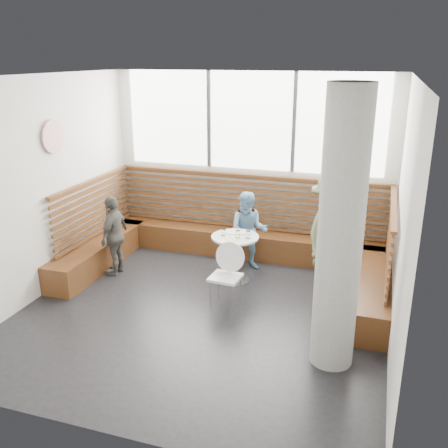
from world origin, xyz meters
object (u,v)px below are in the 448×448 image
(cafe_chair, at_px, (227,270))
(child_left, at_px, (114,235))
(cafe_table, at_px, (235,249))
(child_back, at_px, (248,231))
(adult_man, at_px, (330,233))
(concrete_column, at_px, (340,234))

(cafe_chair, height_order, child_left, child_left)
(cafe_table, distance_m, child_left, 1.99)
(cafe_table, relative_size, child_back, 0.58)
(cafe_chair, bearing_deg, adult_man, 40.67)
(concrete_column, bearing_deg, child_left, 158.42)
(concrete_column, relative_size, child_left, 2.42)
(adult_man, height_order, child_back, adult_man)
(adult_man, bearing_deg, child_left, 114.79)
(adult_man, relative_size, child_left, 1.37)
(cafe_table, xyz_separation_m, child_back, (0.06, 0.56, 0.12))
(child_left, bearing_deg, cafe_table, 96.16)
(cafe_chair, bearing_deg, cafe_table, 102.78)
(child_left, bearing_deg, child_back, 110.53)
(cafe_table, xyz_separation_m, cafe_chair, (0.11, -0.78, -0.01))
(cafe_table, distance_m, adult_man, 1.49)
(child_back, distance_m, child_left, 2.20)
(cafe_chair, xyz_separation_m, child_left, (-2.08, 0.48, 0.13))
(child_back, bearing_deg, cafe_chair, -97.23)
(cafe_chair, distance_m, adult_man, 1.68)
(child_back, relative_size, child_left, 1.00)
(adult_man, bearing_deg, cafe_chair, 142.82)
(concrete_column, xyz_separation_m, cafe_chair, (-1.60, 0.97, -1.06))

